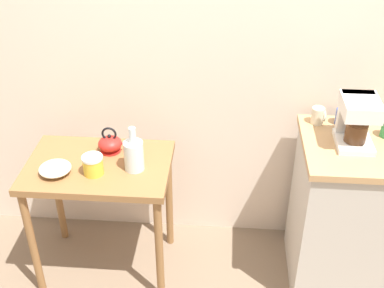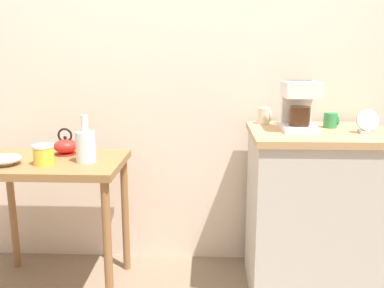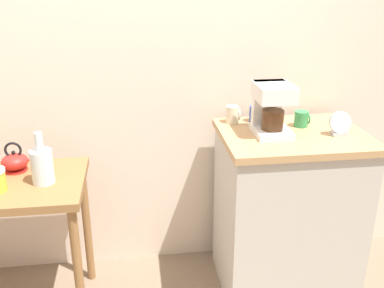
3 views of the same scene
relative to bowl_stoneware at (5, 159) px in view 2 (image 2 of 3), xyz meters
name	(u,v)px [view 2 (image 2 of 3)]	position (x,y,z in m)	size (l,w,h in m)	color
back_wall	(194,42)	(0.97, 0.55, 0.60)	(4.40, 0.10, 2.80)	beige
wooden_table	(52,181)	(0.20, 0.10, -0.15)	(0.79, 0.54, 0.77)	olive
kitchen_counter	(315,213)	(1.66, 0.14, -0.33)	(0.75, 0.59, 0.93)	#BCB7AD
bowl_stoneware	(5,159)	(0.00, 0.00, 0.00)	(0.17, 0.17, 0.05)	beige
teakettle	(66,146)	(0.25, 0.23, 0.02)	(0.16, 0.13, 0.16)	red
glass_carafe_vase	(86,146)	(0.41, 0.07, 0.06)	(0.10, 0.10, 0.25)	silver
canister_enamel	(44,154)	(0.20, 0.02, 0.02)	(0.11, 0.11, 0.11)	gold
coffee_maker	(299,104)	(1.54, 0.16, 0.28)	(0.18, 0.22, 0.26)	white
mug_tall_green	(331,120)	(1.74, 0.24, 0.18)	(0.08, 0.07, 0.08)	#338C4C
mug_small_cream	(264,116)	(1.39, 0.35, 0.18)	(0.08, 0.07, 0.09)	beige
mug_blue	(287,116)	(1.52, 0.35, 0.18)	(0.08, 0.07, 0.09)	#2D4CAD
table_clock	(367,123)	(1.88, 0.08, 0.19)	(0.11, 0.06, 0.12)	#B2B5BA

